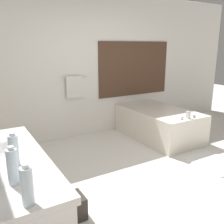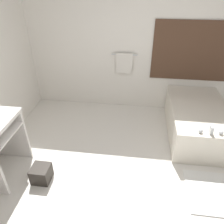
% 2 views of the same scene
% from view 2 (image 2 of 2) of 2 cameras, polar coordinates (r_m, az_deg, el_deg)
% --- Properties ---
extents(ground_plane, '(16.00, 16.00, 0.00)m').
position_cam_2_polar(ground_plane, '(3.16, 4.97, -19.27)').
color(ground_plane, silver).
rests_on(ground_plane, ground).
extents(wall_back_with_blinds, '(7.40, 0.13, 2.70)m').
position_cam_2_polar(wall_back_with_blinds, '(4.34, 8.13, 17.16)').
color(wall_back_with_blinds, white).
rests_on(wall_back_with_blinds, ground_plane).
extents(bathtub, '(0.94, 1.64, 0.67)m').
position_cam_2_polar(bathtub, '(4.12, 21.35, -1.81)').
color(bathtub, silver).
rests_on(bathtub, ground_plane).
extents(waste_bin, '(0.25, 0.25, 0.24)m').
position_cam_2_polar(waste_bin, '(3.31, -17.92, -15.05)').
color(waste_bin, '#2D2823').
rests_on(waste_bin, ground_plane).
extents(bath_mat, '(0.60, 0.71, 0.02)m').
position_cam_2_polar(bath_mat, '(3.37, 24.14, -18.57)').
color(bath_mat, white).
rests_on(bath_mat, ground_plane).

